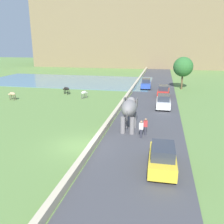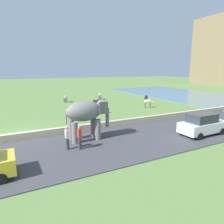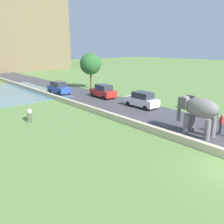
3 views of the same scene
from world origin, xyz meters
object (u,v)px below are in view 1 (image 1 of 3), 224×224
object	(u,v)px
car_yellow	(162,158)
cow_black	(66,89)
car_white	(163,102)
elephant	(129,109)
car_red	(164,91)
person_trailing	(141,129)
cow_white	(84,93)
person_beside_elephant	(145,126)
car_blue	(146,84)
cow_tan	(12,94)

from	to	relation	value
car_yellow	cow_black	world-z (taller)	car_yellow
car_white	cow_black	bearing A→B (deg)	159.15
elephant	car_red	xyz separation A→B (m)	(3.15, 15.64, -1.14)
car_yellow	car_white	size ratio (longest dim) A/B	1.00
person_trailing	cow_white	bearing A→B (deg)	125.05
person_beside_elephant	car_blue	xyz separation A→B (m)	(-1.63, 23.18, 0.03)
car_blue	cow_white	distance (m)	13.10
cow_black	person_trailing	bearing A→B (deg)	-50.32
car_yellow	car_white	distance (m)	15.67
person_beside_elephant	car_yellow	size ratio (longest dim) A/B	0.41
car_yellow	elephant	bearing A→B (deg)	114.16
car_blue	car_red	distance (m)	7.13
car_yellow	car_blue	bearing A→B (deg)	96.19
person_trailing	elephant	bearing A→B (deg)	125.10
car_white	car_blue	xyz separation A→B (m)	(-3.15, 13.40, 0.00)
cow_black	cow_white	world-z (taller)	same
car_red	cow_white	world-z (taller)	car_red
cow_white	cow_tan	bearing A→B (deg)	-163.38
cow_tan	car_red	bearing A→B (deg)	17.08
person_trailing	car_yellow	bearing A→B (deg)	-70.39
elephant	person_beside_elephant	distance (m)	2.31
person_beside_elephant	car_red	distance (m)	16.85
elephant	car_blue	size ratio (longest dim) A/B	0.85
car_white	cow_tan	bearing A→B (deg)	179.01
car_blue	cow_black	distance (m)	14.40
car_blue	cow_white	xyz separation A→B (m)	(-8.42, -10.04, -0.06)
person_beside_elephant	car_red	size ratio (longest dim) A/B	0.40
car_blue	cow_white	bearing A→B (deg)	-129.96
car_red	cow_black	size ratio (longest dim) A/B	2.91
car_red	cow_black	distance (m)	15.47
elephant	car_blue	distance (m)	22.07
elephant	cow_tan	world-z (taller)	elephant
car_yellow	cow_white	bearing A→B (deg)	121.30
car_blue	cow_tan	size ratio (longest dim) A/B	2.86
person_beside_elephant	cow_black	size ratio (longest dim) A/B	1.16
person_trailing	car_yellow	world-z (taller)	car_yellow
car_white	cow_tan	xyz separation A→B (m)	(-21.56, 0.37, -0.06)
elephant	car_white	world-z (taller)	elephant
person_trailing	car_red	world-z (taller)	car_red
elephant	person_beside_elephant	world-z (taller)	elephant
car_blue	cow_black	world-z (taller)	car_blue
car_white	cow_tan	size ratio (longest dim) A/B	2.82
car_yellow	car_blue	world-z (taller)	same
person_trailing	car_red	xyz separation A→B (m)	(1.83, 17.51, 0.03)
car_white	car_red	xyz separation A→B (m)	(-0.00, 7.00, 0.00)
car_blue	person_beside_elephant	bearing A→B (deg)	-85.97
car_white	cow_tan	distance (m)	21.56
elephant	person_trailing	distance (m)	2.57
cow_tan	cow_black	xyz separation A→B (m)	(6.12, 5.50, 0.00)
car_yellow	cow_tan	distance (m)	26.88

